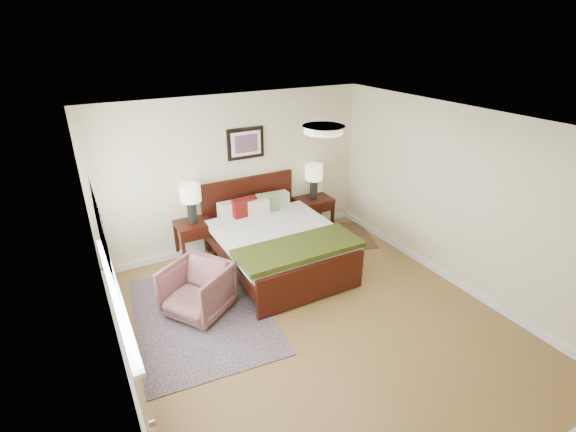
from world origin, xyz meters
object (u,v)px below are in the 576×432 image
object	(u,v)px
lamp_left	(191,197)
lamp_right	(314,176)
nightstand_left	(194,230)
armchair	(197,290)
bed	(276,236)
nightstand_right	(313,211)
rug_persian	(202,314)

from	to	relation	value
lamp_left	lamp_right	size ratio (longest dim) A/B	1.00
nightstand_left	lamp_left	distance (m)	0.55
armchair	lamp_left	bearing A→B (deg)	129.98
bed	armchair	size ratio (longest dim) A/B	2.80
nightstand_right	armchair	world-z (taller)	armchair
lamp_right	nightstand_left	bearing A→B (deg)	-179.42
lamp_right	armchair	xyz separation A→B (m)	(-2.57, -1.33, -0.70)
nightstand_right	lamp_right	xyz separation A→B (m)	(0.00, 0.01, 0.66)
bed	rug_persian	distance (m)	1.59
bed	armchair	bearing A→B (deg)	-159.54
nightstand_left	lamp_right	world-z (taller)	lamp_right
lamp_left	lamp_right	bearing A→B (deg)	0.00
nightstand_left	nightstand_right	distance (m)	2.19
nightstand_left	armchair	xyz separation A→B (m)	(-0.38, -1.31, -0.19)
nightstand_right	rug_persian	world-z (taller)	nightstand_right
lamp_right	nightstand_right	bearing A→B (deg)	-90.00
lamp_left	rug_persian	xyz separation A→B (m)	(-0.38, -1.39, -1.07)
nightstand_left	lamp_left	bearing A→B (deg)	90.00
nightstand_left	rug_persian	world-z (taller)	nightstand_left
bed	nightstand_left	bearing A→B (deg)	142.09
nightstand_right	lamp_left	world-z (taller)	lamp_left
bed	nightstand_left	world-z (taller)	bed
nightstand_left	lamp_right	size ratio (longest dim) A/B	1.07
lamp_right	armchair	size ratio (longest dim) A/B	0.81
nightstand_left	rug_persian	size ratio (longest dim) A/B	0.28
lamp_left	lamp_right	xyz separation A→B (m)	(2.18, 0.00, -0.03)
nightstand_left	lamp_right	distance (m)	2.24
bed	lamp_left	world-z (taller)	lamp_left
nightstand_left	lamp_right	bearing A→B (deg)	0.58
nightstand_left	lamp_right	xyz separation A→B (m)	(2.18, 0.02, 0.52)
rug_persian	lamp_left	bearing A→B (deg)	80.22
bed	armchair	xyz separation A→B (m)	(-1.40, -0.52, -0.18)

